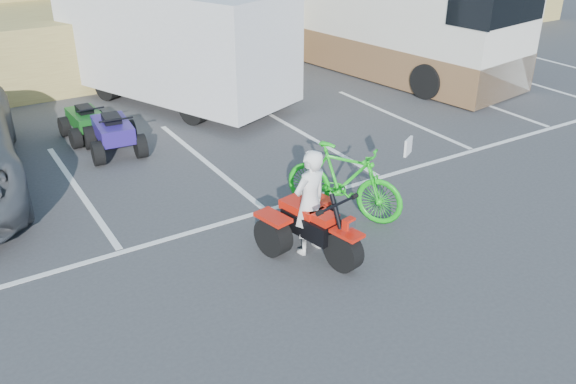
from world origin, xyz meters
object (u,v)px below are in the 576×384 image
rv_motorhome (362,12)px  quad_atv_green (89,138)px  quad_atv_blue (116,153)px  cargo_trailer (174,41)px  rider (310,202)px  red_trike_atv (316,254)px  green_dirt_bike (344,181)px

rv_motorhome → quad_atv_green: bearing=-176.8°
quad_atv_blue → cargo_trailer: bearing=51.2°
rider → cargo_trailer: size_ratio=0.25×
red_trike_atv → rider: (-0.03, 0.15, 0.88)m
rider → quad_atv_blue: 5.90m
green_dirt_bike → rv_motorhome: rv_motorhome is taller
rider → quad_atv_green: rider is taller
red_trike_atv → cargo_trailer: cargo_trailer is taller
green_dirt_bike → rv_motorhome: size_ratio=0.20×
red_trike_atv → cargo_trailer: (1.18, 8.50, 1.65)m
green_dirt_bike → rv_motorhome: bearing=21.3°
rider → green_dirt_bike: bearing=-160.9°
rider → quad_atv_green: 7.11m
cargo_trailer → green_dirt_bike: bearing=-112.4°
green_dirt_bike → quad_atv_blue: (-2.60, 4.95, -0.67)m
rv_motorhome → quad_atv_green: rv_motorhome is taller
cargo_trailer → rider: bearing=-120.4°
red_trike_atv → quad_atv_blue: (-1.45, 5.80, 0.00)m
rv_motorhome → quad_atv_blue: (-9.30, -3.22, -1.70)m
red_trike_atv → cargo_trailer: bearing=70.5°
rider → rv_motorhome: rv_motorhome is taller
red_trike_atv → quad_atv_blue: 5.98m
rider → cargo_trailer: (1.21, 8.35, 0.77)m
rider → green_dirt_bike: (1.18, 0.70, -0.21)m
quad_atv_green → cargo_trailer: bearing=25.6°
rv_motorhome → quad_atv_green: 9.94m
cargo_trailer → rv_motorhome: 6.70m
quad_atv_green → green_dirt_bike: bearing=-66.7°
red_trike_atv → rider: 0.90m
rider → quad_atv_green: size_ratio=1.31×
rider → quad_atv_green: bearing=-87.7°
cargo_trailer → quad_atv_blue: size_ratio=4.67×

